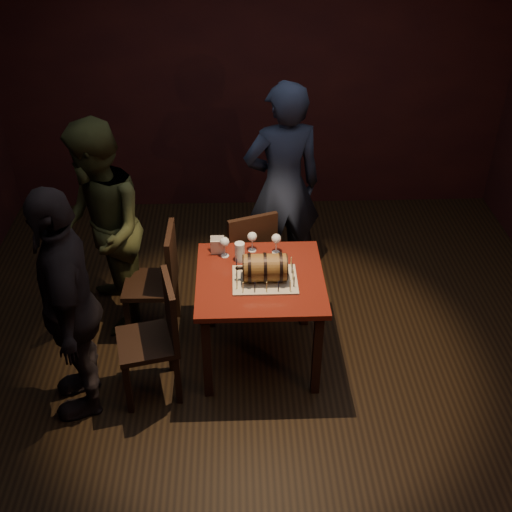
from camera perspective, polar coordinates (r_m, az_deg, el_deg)
The scene contains 16 objects.
room_shell at distance 4.10m, azimuth 1.07°, elevation 4.85°, with size 5.04×5.04×2.80m.
pub_table at distance 4.58m, azimuth 0.36°, elevation -2.98°, with size 0.90×0.90×0.75m.
cake_board at distance 4.48m, azimuth 0.79°, elevation -2.12°, with size 0.45×0.35×0.01m, color #ADA38B.
barrel_cake at distance 4.42m, azimuth 0.79°, elevation -1.04°, with size 0.36×0.21×0.21m.
birthday_candles at distance 4.45m, azimuth 0.80°, elevation -1.63°, with size 0.40×0.30×0.09m.
wine_glass_left at distance 4.67m, azimuth -2.82°, elevation 1.18°, with size 0.07×0.07×0.16m.
wine_glass_mid at distance 4.73m, azimuth -0.34°, elevation 1.65°, with size 0.07×0.07×0.16m.
wine_glass_right at distance 4.70m, azimuth 1.81°, elevation 1.48°, with size 0.07×0.07×0.16m.
pint_of_ale at distance 4.64m, azimuth -1.45°, elevation 0.32°, with size 0.07×0.07×0.15m.
menu_card at distance 4.73m, azimuth -3.46°, elevation 0.87°, with size 0.10×0.05×0.13m, color white, non-canonical shape.
chair_back at distance 5.15m, azimuth -0.68°, elevation 0.12°, with size 0.51×0.51×0.93m.
chair_left_rear at distance 4.96m, azimuth -8.53°, elevation -1.86°, with size 0.41×0.41×0.93m.
chair_left_front at distance 4.45m, azimuth -8.72°, elevation -6.72°, with size 0.48×0.48×0.93m.
person_back at distance 5.33m, azimuth 2.39°, elevation 6.12°, with size 0.66×0.43×1.81m, color #1A2135.
person_left_rear at distance 4.97m, azimuth -13.64°, elevation 2.25°, with size 0.83×0.65×1.71m, color #31361B.
person_left_front at distance 4.28m, azimuth -16.30°, elevation -4.16°, with size 0.99×0.41×1.69m, color black.
Camera 1 is at (-0.21, -3.57, 3.39)m, focal length 45.00 mm.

